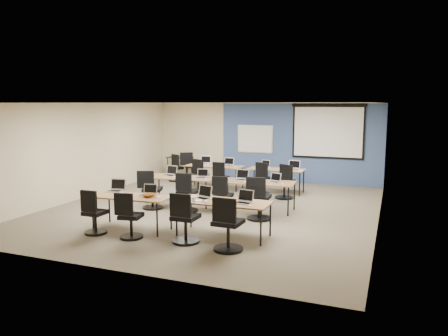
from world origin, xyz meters
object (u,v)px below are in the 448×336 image
at_px(laptop_2, 203,195).
at_px(laptop_4, 170,173).
at_px(training_table_back_left, 214,167).
at_px(task_chair_10, 261,181).
at_px(task_chair_0, 94,216).
at_px(task_chair_6, 222,199).
at_px(laptop_5, 202,175).
at_px(laptop_7, 275,180).
at_px(task_chair_11, 285,184).
at_px(spare_chair_b, 176,170).
at_px(training_table_mid_left, 181,178).
at_px(task_chair_9, 220,180).
at_px(laptop_3, 244,200).
at_px(task_chair_8, 198,178).
at_px(whiteboard, 255,139).
at_px(task_chair_5, 187,196).
at_px(training_table_back_right, 276,170).
at_px(projector_screen, 328,128).
at_px(laptop_9, 228,164).
at_px(training_table_front_left, 131,198).
at_px(task_chair_7, 258,202).
at_px(training_table_mid_right, 256,183).
at_px(laptop_1, 149,192).
at_px(laptop_11, 294,167).
at_px(task_chair_1, 129,220).
at_px(spare_chair_a, 191,169).
at_px(laptop_8, 205,162).
at_px(laptop_10, 265,166).
at_px(laptop_6, 241,177).
at_px(utility_table, 180,160).
at_px(laptop_0, 116,188).
at_px(task_chair_3, 227,229).
at_px(task_chair_4, 151,193).
at_px(training_table_front_right, 223,203).
at_px(task_chair_2, 184,222).

relative_size(laptop_2, laptop_4, 0.98).
xyz_separation_m(training_table_back_left, task_chair_10, (1.69, -0.43, -0.28)).
bearing_deg(task_chair_0, task_chair_6, 53.66).
bearing_deg(laptop_5, laptop_7, -9.33).
xyz_separation_m(training_table_back_left, task_chair_11, (2.46, -0.74, -0.27)).
xyz_separation_m(laptop_2, spare_chair_b, (-3.39, 5.21, -0.40)).
relative_size(training_table_mid_left, task_chair_9, 1.97).
xyz_separation_m(laptop_3, task_chair_8, (-2.83, 3.94, -0.37)).
relative_size(whiteboard, task_chair_0, 1.35).
bearing_deg(task_chair_5, laptop_2, -54.46).
distance_m(training_table_back_right, task_chair_6, 3.11).
height_order(projector_screen, laptop_9, projector_screen).
bearing_deg(training_table_front_left, task_chair_11, 57.91).
bearing_deg(task_chair_7, training_table_mid_right, 106.74).
xyz_separation_m(laptop_1, task_chair_9, (0.04, 4.07, -0.40)).
bearing_deg(laptop_11, training_table_back_left, -173.94).
relative_size(projector_screen, task_chair_10, 2.44).
bearing_deg(projector_screen, laptop_2, -103.92).
bearing_deg(task_chair_1, task_chair_6, 56.95).
relative_size(laptop_5, spare_chair_a, 0.29).
bearing_deg(laptop_7, task_chair_5, -136.09).
height_order(training_table_mid_right, laptop_8, laptop_8).
distance_m(training_table_mid_right, laptop_9, 2.95).
relative_size(training_table_back_left, spare_chair_a, 1.77).
xyz_separation_m(laptop_4, laptop_11, (2.90, 2.35, -0.00)).
height_order(laptop_1, laptop_10, laptop_10).
bearing_deg(laptop_6, task_chair_11, 66.32).
height_order(laptop_1, utility_table, laptop_1).
xyz_separation_m(training_table_front_left, task_chair_7, (2.32, 1.70, -0.25)).
xyz_separation_m(training_table_front_left, task_chair_11, (2.35, 4.16, -0.27)).
bearing_deg(task_chair_5, task_chair_7, -4.55).
xyz_separation_m(laptop_0, task_chair_3, (3.04, -0.90, -0.37)).
height_order(task_chair_4, task_chair_8, task_chair_8).
xyz_separation_m(task_chair_1, task_chair_9, (-0.00, 4.90, -0.00)).
distance_m(training_table_back_left, task_chair_7, 4.02).
height_order(training_table_front_left, task_chair_1, task_chair_1).
xyz_separation_m(laptop_1, laptop_3, (2.18, 0.01, 0.01)).
distance_m(task_chair_3, task_chair_7, 2.29).
height_order(training_table_front_right, task_chair_9, task_chair_9).
xyz_separation_m(task_chair_9, task_chair_10, (1.24, 0.16, 0.02)).
bearing_deg(laptop_1, task_chair_6, 45.32).
bearing_deg(laptop_3, training_table_back_right, 106.81).
distance_m(training_table_front_left, training_table_mid_right, 3.30).
bearing_deg(task_chair_5, laptop_7, 22.86).
xyz_separation_m(task_chair_2, laptop_4, (-1.98, 3.13, 0.38)).
bearing_deg(spare_chair_a, laptop_7, -70.20).
height_order(task_chair_9, spare_chair_b, spare_chair_b).
bearing_deg(task_chair_2, task_chair_6, 93.20).
bearing_deg(utility_table, laptop_0, -75.13).
bearing_deg(laptop_2, task_chair_7, 78.11).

